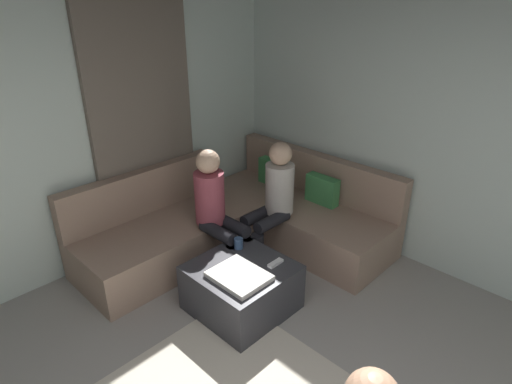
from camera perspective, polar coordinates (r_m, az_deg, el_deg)
curtain_panel at (r=4.36m, az=-14.73°, el=8.20°), size 0.06×1.10×2.50m
sectional_couch at (r=4.49m, az=-1.91°, el=-3.90°), size 2.10×2.55×0.87m
ottoman at (r=3.68m, az=-1.93°, el=-12.62°), size 0.76×0.76×0.42m
folded_blanket at (r=3.42m, az=-2.28°, el=-11.17°), size 0.44×0.36×0.04m
coffee_mug at (r=3.76m, az=-2.35°, el=-6.87°), size 0.08×0.08×0.10m
game_remote at (r=3.57m, az=2.62°, el=-9.48°), size 0.05×0.15×0.02m
person_on_couch_back at (r=4.12m, az=2.25°, el=-0.85°), size 0.30×0.60×1.20m
person_on_couch_side at (r=3.95m, az=-5.26°, el=-2.14°), size 0.60×0.30×1.20m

